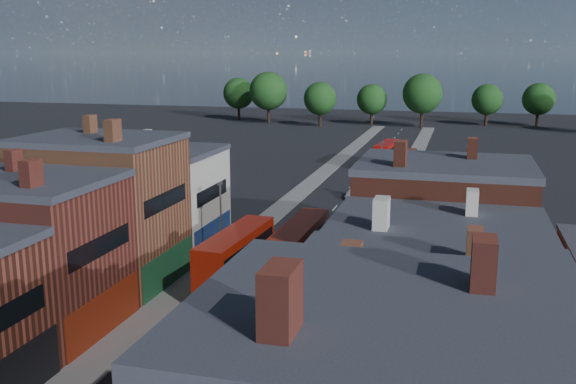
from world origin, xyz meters
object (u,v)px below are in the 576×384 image
Objects in this scene: bus_2 at (387,154)px; car_3 at (352,194)px; bus_0 at (236,258)px; car_2 at (304,226)px; bus_1 at (300,248)px; ped_3 at (277,368)px.

bus_2 reaches higher than car_3.
bus_0 is 2.79× the size of car_3.
car_2 is at bearing 89.55° from bus_0.
bus_1 is 31.80m from car_3.
bus_1 is 56.18m from bus_2.
bus_2 is 42.22m from car_2.
bus_0 is 1.02× the size of bus_1.
ped_3 is at bearing -82.87° from bus_2.
bus_2 reaches higher than car_2.
bus_0 is 36.31m from car_3.
bus_0 is 16.45m from ped_3.
car_2 is at bearing 25.12° from ped_3.
bus_0 reaches higher than bus_2.
bus_0 is 1.09× the size of bus_2.
bus_0 reaches higher than bus_1.
ped_3 reaches higher than car_3.
car_2 is 0.95× the size of car_3.
bus_1 is (4.35, 4.34, -0.04)m from bus_0.
bus_0 reaches higher than ped_3.
car_3 is 2.09× the size of ped_3.
bus_0 is 18.68m from car_2.
ped_3 is at bearing -76.08° from car_2.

